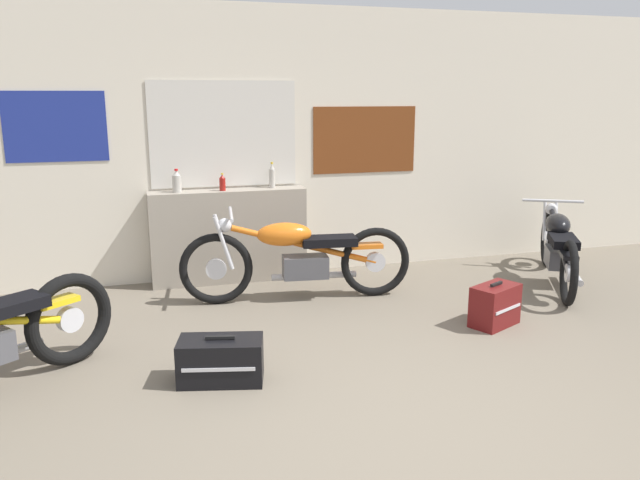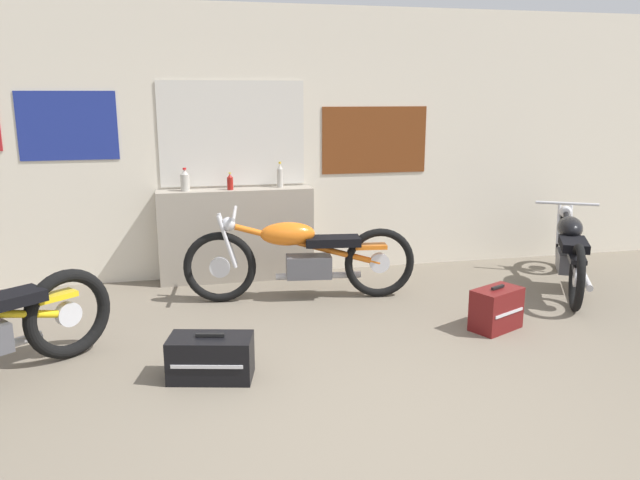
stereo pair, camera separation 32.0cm
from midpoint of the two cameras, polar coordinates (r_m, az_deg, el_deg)
ground_plane at (r=3.74m, az=9.34°, el=-17.75°), size 24.00×24.00×0.00m
wall_back at (r=6.65m, az=-1.91°, el=8.82°), size 10.00×0.07×2.80m
sill_counter at (r=6.54m, az=-6.24°, el=0.47°), size 1.59×0.28×0.96m
bottle_leftmost at (r=6.39m, az=-10.85°, el=5.34°), size 0.09×0.09×0.23m
bottle_left_center at (r=6.40m, az=-6.80°, el=5.27°), size 0.06×0.06×0.18m
bottle_center at (r=6.53m, az=-2.27°, el=5.87°), size 0.06×0.06×0.27m
motorcycle_black at (r=6.77m, az=23.15°, el=-0.81°), size 1.07×1.82×0.78m
motorcycle_orange at (r=5.87m, az=-0.19°, el=-1.49°), size 2.18×0.64×0.86m
hard_case_darkred at (r=5.44m, az=17.47°, el=-6.06°), size 0.49×0.41×0.37m
hard_case_black at (r=4.38m, az=-7.86°, el=-10.63°), size 0.62×0.41×0.33m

